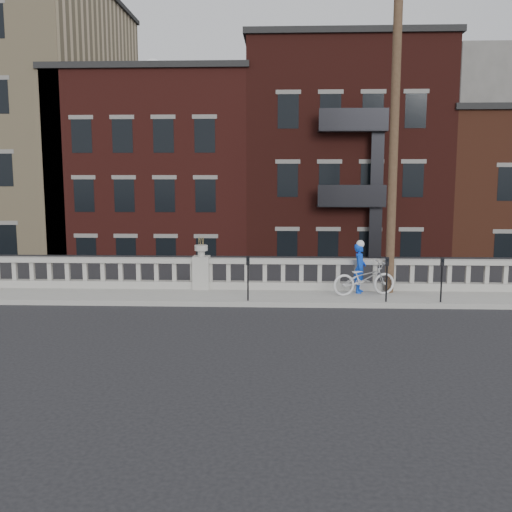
{
  "coord_description": "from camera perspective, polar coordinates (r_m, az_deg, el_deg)",
  "views": [
    {
      "loc": [
        2.6,
        -14.83,
        3.91
      ],
      "look_at": [
        1.87,
        3.2,
        1.37
      ],
      "focal_mm": 40.0,
      "sensor_mm": 36.0,
      "label": 1
    }
  ],
  "objects": [
    {
      "name": "parking_meter_c",
      "position": [
        17.53,
        12.95,
        -1.77
      ],
      "size": [
        0.1,
        0.09,
        1.36
      ],
      "color": "black",
      "rests_on": "sidewalk"
    },
    {
      "name": "bicycle",
      "position": [
        18.42,
        10.75,
        -2.21
      ],
      "size": [
        2.16,
        1.19,
        1.08
      ],
      "primitive_type": "imported",
      "rotation": [
        0.0,
        0.0,
        1.81
      ],
      "color": "silver",
      "rests_on": "sidewalk"
    },
    {
      "name": "planter_pedestal",
      "position": [
        19.21,
        -5.48,
        -1.26
      ],
      "size": [
        0.55,
        0.55,
        1.76
      ],
      "color": "gray",
      "rests_on": "sidewalk"
    },
    {
      "name": "parking_meter_b",
      "position": [
        17.25,
        -0.81,
        -1.72
      ],
      "size": [
        0.1,
        0.09,
        1.36
      ],
      "color": "black",
      "rests_on": "sidewalk"
    },
    {
      "name": "lower_level",
      "position": [
        37.95,
        -0.75,
        6.07
      ],
      "size": [
        80.0,
        44.0,
        20.8
      ],
      "color": "#605E59",
      "rests_on": "ground"
    },
    {
      "name": "ground",
      "position": [
        15.56,
        -7.41,
        -6.62
      ],
      "size": [
        120.0,
        120.0,
        0.0
      ],
      "primitive_type": "plane",
      "color": "black",
      "rests_on": "ground"
    },
    {
      "name": "cyclist",
      "position": [
        18.75,
        10.33,
        -1.2
      ],
      "size": [
        0.53,
        0.67,
        1.61
      ],
      "primitive_type": "imported",
      "rotation": [
        0.0,
        0.0,
        1.3
      ],
      "color": "blue",
      "rests_on": "sidewalk"
    },
    {
      "name": "utility_pole",
      "position": [
        18.83,
        13.65,
        11.82
      ],
      "size": [
        1.6,
        0.28,
        10.0
      ],
      "color": "#422D1E",
      "rests_on": "sidewalk"
    },
    {
      "name": "parking_meter_d",
      "position": [
        17.9,
        18.08,
        -1.77
      ],
      "size": [
        0.1,
        0.09,
        1.36
      ],
      "color": "black",
      "rests_on": "sidewalk"
    },
    {
      "name": "balustrade",
      "position": [
        19.24,
        -5.47,
        -1.82
      ],
      "size": [
        28.0,
        0.34,
        1.03
      ],
      "color": "gray",
      "rests_on": "sidewalk"
    },
    {
      "name": "sidewalk",
      "position": [
        18.42,
        -5.85,
        -4.05
      ],
      "size": [
        32.0,
        2.2,
        0.15
      ],
      "primitive_type": "cube",
      "color": "gray",
      "rests_on": "ground"
    }
  ]
}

